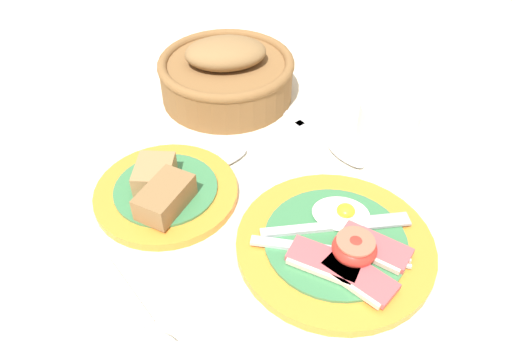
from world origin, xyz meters
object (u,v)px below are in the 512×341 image
object	(u,v)px
bread_plate	(165,191)
teaspoon_by_saucer	(160,339)
teaspoon_stray	(242,151)
breakfast_plate	(338,244)
sugar_cup	(388,121)
teaspoon_near_cup	(333,146)
bread_basket	(227,74)

from	to	relation	value
bread_plate	teaspoon_by_saucer	size ratio (longest dim) A/B	1.23
teaspoon_stray	breakfast_plate	bearing A→B (deg)	84.62
bread_plate	sugar_cup	size ratio (longest dim) A/B	2.13
bread_plate	teaspoon_stray	world-z (taller)	bread_plate
teaspoon_near_cup	teaspoon_by_saucer	bearing A→B (deg)	-70.87
bread_basket	teaspoon_by_saucer	bearing A→B (deg)	-86.63
breakfast_plate	sugar_cup	world-z (taller)	sugar_cup
bread_plate	teaspoon_near_cup	xyz separation A→B (m)	(0.21, 0.14, -0.01)
bread_plate	bread_basket	xyz separation A→B (m)	(0.03, 0.25, 0.03)
teaspoon_stray	sugar_cup	bearing A→B (deg)	150.96
breakfast_plate	teaspoon_by_saucer	size ratio (longest dim) A/B	1.53
sugar_cup	teaspoon_stray	size ratio (longest dim) A/B	0.57
sugar_cup	teaspoon_near_cup	size ratio (longest dim) A/B	0.59
teaspoon_near_cup	teaspoon_stray	xyz separation A→B (m)	(-0.13, -0.04, 0.00)
breakfast_plate	sugar_cup	bearing A→B (deg)	75.11
bread_plate	bread_basket	bearing A→B (deg)	83.29
bread_plate	teaspoon_by_saucer	bearing A→B (deg)	-74.14
teaspoon_by_saucer	teaspoon_near_cup	distance (m)	0.38
teaspoon_by_saucer	teaspoon_near_cup	bearing A→B (deg)	107.50
sugar_cup	teaspoon_stray	distance (m)	0.22
bread_plate	bread_basket	distance (m)	0.26
teaspoon_by_saucer	teaspoon_stray	size ratio (longest dim) A/B	0.99
bread_basket	teaspoon_near_cup	world-z (taller)	bread_basket
bread_basket	teaspoon_by_saucer	distance (m)	0.46
teaspoon_by_saucer	breakfast_plate	bearing A→B (deg)	82.99
breakfast_plate	teaspoon_near_cup	xyz separation A→B (m)	(-0.02, 0.19, -0.01)
bread_basket	teaspoon_stray	xyz separation A→B (m)	(0.05, -0.15, -0.04)
teaspoon_by_saucer	bread_basket	bearing A→B (deg)	135.46
breakfast_plate	bread_basket	size ratio (longest dim) A/B	1.07
breakfast_plate	bread_plate	world-z (taller)	bread_plate
sugar_cup	bread_basket	world-z (taller)	bread_basket
bread_basket	teaspoon_by_saucer	xyz separation A→B (m)	(0.03, -0.45, -0.04)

